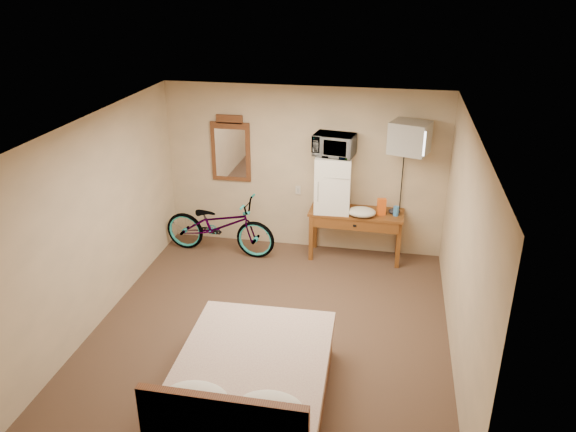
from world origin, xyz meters
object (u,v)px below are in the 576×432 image
(desk, at_px, (356,220))
(microwave, at_px, (334,145))
(wall_mirror, at_px, (231,149))
(mini_fridge, at_px, (333,183))
(bicycle, at_px, (219,225))
(bed, at_px, (251,384))
(blue_cup, at_px, (396,211))
(crt_television, at_px, (410,138))

(desk, xyz_separation_m, microwave, (-0.36, 0.03, 1.10))
(wall_mirror, bearing_deg, microwave, -8.57)
(mini_fridge, distance_m, bicycle, 1.83)
(microwave, xyz_separation_m, bed, (-0.38, -3.41, -1.44))
(blue_cup, xyz_separation_m, bicycle, (-2.60, -0.18, -0.36))
(desk, distance_m, crt_television, 1.43)
(desk, height_order, wall_mirror, wall_mirror)
(desk, relative_size, microwave, 2.46)
(microwave, bearing_deg, crt_television, 8.62)
(mini_fridge, height_order, crt_television, crt_television)
(mini_fridge, height_order, microwave, microwave)
(mini_fridge, height_order, blue_cup, mini_fridge)
(mini_fridge, relative_size, bed, 0.42)
(wall_mirror, height_order, bicycle, wall_mirror)
(microwave, height_order, bed, microwave)
(desk, height_order, bicycle, bicycle)
(blue_cup, bearing_deg, microwave, 177.27)
(microwave, relative_size, blue_cup, 4.04)
(mini_fridge, distance_m, microwave, 0.57)
(crt_television, distance_m, bicycle, 3.07)
(mini_fridge, xyz_separation_m, bed, (-0.38, -3.41, -0.87))
(desk, height_order, crt_television, crt_television)
(blue_cup, relative_size, crt_television, 0.21)
(mini_fridge, relative_size, microwave, 1.47)
(mini_fridge, bearing_deg, blue_cup, -2.72)
(desk, bearing_deg, wall_mirror, 172.02)
(blue_cup, distance_m, crt_television, 1.08)
(microwave, relative_size, bed, 0.28)
(desk, height_order, blue_cup, blue_cup)
(wall_mirror, relative_size, bed, 0.51)
(microwave, bearing_deg, bed, -87.01)
(desk, xyz_separation_m, mini_fridge, (-0.36, 0.03, 0.53))
(microwave, height_order, blue_cup, microwave)
(mini_fridge, relative_size, bicycle, 0.48)
(microwave, height_order, wall_mirror, wall_mirror)
(desk, xyz_separation_m, wall_mirror, (-1.95, 0.27, 0.88))
(crt_television, relative_size, wall_mirror, 0.64)
(blue_cup, relative_size, bicycle, 0.08)
(mini_fridge, distance_m, blue_cup, 0.99)
(wall_mirror, bearing_deg, bed, -71.65)
(crt_television, bearing_deg, microwave, 179.32)
(mini_fridge, xyz_separation_m, microwave, (0.00, 0.00, 0.57))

